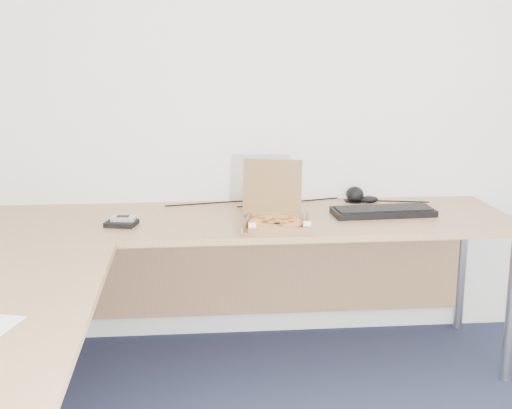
{
  "coord_description": "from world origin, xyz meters",
  "views": [
    {
      "loc": [
        -0.73,
        -1.73,
        1.54
      ],
      "look_at": [
        -0.45,
        1.28,
        0.82
      ],
      "focal_mm": 48.61,
      "sensor_mm": 36.0,
      "label": 1
    }
  ],
  "objects": [
    {
      "name": "phone",
      "position": [
        -1.04,
        1.31,
        0.76
      ],
      "size": [
        0.11,
        0.07,
        0.02
      ],
      "primitive_type": "cube",
      "rotation": [
        0.0,
        0.0,
        -0.14
      ],
      "color": "#B2B5BA",
      "rests_on": "wallet"
    },
    {
      "name": "pizza_box",
      "position": [
        -0.37,
        1.23,
        0.76
      ],
      "size": [
        0.27,
        0.32,
        0.28
      ],
      "rotation": [
        0.0,
        0.0,
        -0.23
      ],
      "color": "olive",
      "rests_on": "desk"
    },
    {
      "name": "drinking_glass",
      "position": [
        -0.37,
        1.62,
        0.79
      ],
      "size": [
        0.07,
        0.07,
        0.12
      ],
      "primitive_type": "cylinder",
      "color": "white",
      "rests_on": "desk"
    },
    {
      "name": "desk",
      "position": [
        -0.82,
        0.97,
        0.7
      ],
      "size": [
        2.5,
        2.2,
        0.73
      ],
      "color": "#B17E54",
      "rests_on": "ground"
    },
    {
      "name": "wallet",
      "position": [
        -1.05,
        1.31,
        0.74
      ],
      "size": [
        0.15,
        0.14,
        0.02
      ],
      "primitive_type": "cube",
      "rotation": [
        0.0,
        0.0,
        -0.26
      ],
      "color": "black",
      "rests_on": "desk"
    },
    {
      "name": "keyboard",
      "position": [
        0.17,
        1.39,
        0.74
      ],
      "size": [
        0.49,
        0.2,
        0.03
      ],
      "primitive_type": "cube",
      "rotation": [
        0.0,
        0.0,
        0.06
      ],
      "color": "black",
      "rests_on": "desk"
    },
    {
      "name": "mouse",
      "position": [
        0.16,
        1.64,
        0.75
      ],
      "size": [
        0.1,
        0.08,
        0.03
      ],
      "primitive_type": "ellipsoid",
      "rotation": [
        0.0,
        0.0,
        0.15
      ],
      "color": "black",
      "rests_on": "desk"
    },
    {
      "name": "room_shell",
      "position": [
        0.0,
        0.0,
        1.25
      ],
      "size": [
        3.5,
        3.5,
        2.5
      ],
      "primitive_type": null,
      "color": "white",
      "rests_on": "ground"
    },
    {
      "name": "dome_speaker",
      "position": [
        0.1,
        1.67,
        0.77
      ],
      "size": [
        0.1,
        0.1,
        0.08
      ],
      "primitive_type": "ellipsoid",
      "color": "black",
      "rests_on": "desk"
    },
    {
      "name": "cable_bundle",
      "position": [
        -0.23,
        1.68,
        0.73
      ],
      "size": [
        0.65,
        0.13,
        0.01
      ],
      "primitive_type": null,
      "rotation": [
        0.0,
        0.0,
        0.14
      ],
      "color": "black",
      "rests_on": "desk"
    }
  ]
}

